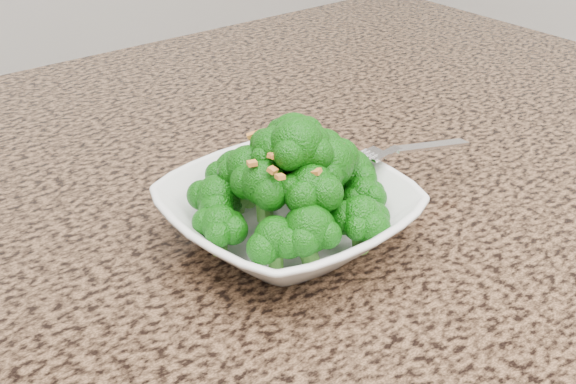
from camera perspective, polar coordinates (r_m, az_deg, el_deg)
granite_counter at (r=0.66m, az=-10.60°, el=-5.64°), size 1.64×1.04×0.03m
bowl at (r=0.64m, az=0.00°, el=-1.89°), size 0.22×0.22×0.05m
broccoli_pile at (r=0.61m, az=0.00°, el=3.33°), size 0.19×0.19×0.08m
garlic_topping at (r=0.59m, az=0.00°, el=6.99°), size 0.11×0.11×0.01m
fork at (r=0.69m, az=8.32°, el=3.24°), size 0.18×0.03×0.01m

